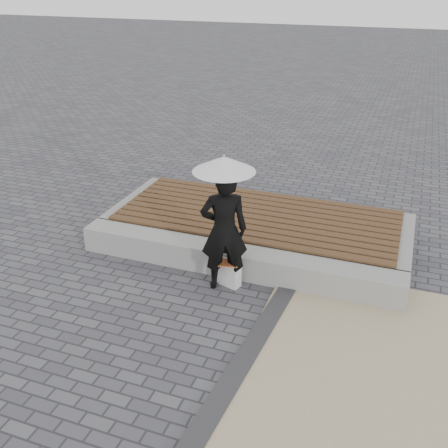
# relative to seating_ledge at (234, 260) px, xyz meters

# --- Properties ---
(ground) EXTENTS (80.00, 80.00, 0.00)m
(ground) POSITION_rel_seating_ledge_xyz_m (0.00, -1.60, -0.20)
(ground) COLOR #4F4F54
(ground) RESTS_ON ground
(edging_band) EXTENTS (0.61, 5.20, 0.04)m
(edging_band) POSITION_rel_seating_ledge_xyz_m (0.75, -2.10, -0.18)
(edging_band) COLOR #323234
(edging_band) RESTS_ON ground
(seating_ledge) EXTENTS (5.00, 0.45, 0.40)m
(seating_ledge) POSITION_rel_seating_ledge_xyz_m (0.00, 0.00, 0.00)
(seating_ledge) COLOR gray
(seating_ledge) RESTS_ON ground
(timber_platform) EXTENTS (5.00, 2.00, 0.40)m
(timber_platform) POSITION_rel_seating_ledge_xyz_m (0.00, 1.20, 0.00)
(timber_platform) COLOR gray
(timber_platform) RESTS_ON ground
(timber_decking) EXTENTS (4.60, 2.00, 0.04)m
(timber_decking) POSITION_rel_seating_ledge_xyz_m (0.00, 1.20, 0.22)
(timber_decking) COLOR brown
(timber_decking) RESTS_ON timber_platform
(woman) EXTENTS (0.78, 0.66, 1.80)m
(woman) POSITION_rel_seating_ledge_xyz_m (-0.01, -0.42, 0.70)
(woman) COLOR black
(woman) RESTS_ON ground
(parasol) EXTENTS (0.84, 0.84, 1.07)m
(parasol) POSITION_rel_seating_ledge_xyz_m (-0.01, -0.42, 1.67)
(parasol) COLOR silver
(parasol) RESTS_ON ground
(handbag) EXTENTS (0.38, 0.20, 0.26)m
(handbag) POSITION_rel_seating_ledge_xyz_m (-0.11, -0.12, 0.33)
(handbag) COLOR black
(handbag) RESTS_ON seating_ledge
(canvas_tote) EXTENTS (0.39, 0.26, 0.38)m
(canvas_tote) POSITION_rel_seating_ledge_xyz_m (0.03, -0.36, -0.01)
(canvas_tote) COLOR silver
(canvas_tote) RESTS_ON ground
(magazine) EXTENTS (0.35, 0.29, 0.01)m
(magazine) POSITION_rel_seating_ledge_xyz_m (0.03, -0.41, 0.19)
(magazine) COLOR #DE2D3F
(magazine) RESTS_ON canvas_tote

